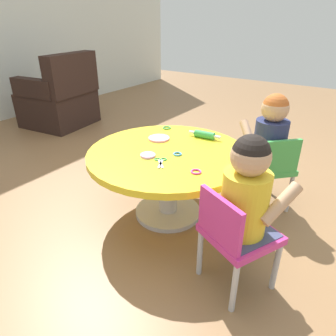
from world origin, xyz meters
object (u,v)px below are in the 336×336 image
Objects in this scene: child_chair_right at (268,167)px; seated_child_right at (271,133)px; armchair_dark at (60,100)px; child_chair_left at (235,235)px; craft_table at (168,165)px; rolling_pin at (205,135)px; craft_scissors at (161,161)px; seated_child_left at (247,190)px.

child_chair_right is 0.23m from seated_child_right.
child_chair_left is at bearing -112.81° from armchair_dark.
armchair_dark is (0.83, 2.15, -0.06)m from craft_table.
craft_table is 0.68m from child_chair_right.
child_chair_left is 0.86m from rolling_pin.
seated_child_right is 0.60× the size of armchair_dark.
rolling_pin is at bearing -3.19° from craft_scissors.
craft_table is at bearing 64.98° from seated_child_left.
craft_table is 1.96× the size of seated_child_left.
seated_child_left is 3.67× the size of craft_scissors.
seated_child_right reaches higher than craft_scissors.
craft_scissors is (0.18, 0.55, 0.16)m from child_chair_left.
seated_child_left is 0.79m from child_chair_right.
child_chair_right reaches higher than craft_scissors.
seated_child_right is at bearing -97.45° from armchair_dark.
rolling_pin is (-0.16, 0.40, -0.04)m from seated_child_right.
child_chair_right is at bearing -47.44° from craft_table.
armchair_dark is (1.12, 2.76, -0.22)m from seated_child_left.
child_chair_right is 2.32× the size of rolling_pin.
child_chair_right is 2.67m from armchair_dark.
armchair_dark is at bearing 82.55° from seated_child_right.
seated_child_left is at bearing -25.46° from child_chair_left.
child_chair_right is (0.46, -0.50, -0.06)m from craft_table.
craft_table is at bearing 18.77° from craft_scissors.
rolling_pin is (0.65, 0.52, 0.18)m from child_chair_left.
rolling_pin is at bearing 41.16° from seated_child_left.
seated_child_left reaches higher than rolling_pin.
craft_table is 1.86× the size of child_chair_right.
seated_child_left is 0.59m from craft_scissors.
seated_child_left is 0.60× the size of armchair_dark.
craft_table is 2.30m from armchair_dark.
seated_child_left reaches higher than child_chair_right.
child_chair_right is at bearing -36.59° from craft_scissors.
seated_child_left reaches higher than craft_table.
armchair_dark is 3.68× the size of rolling_pin.
craft_scissors is at bearing 72.20° from child_chair_left.
armchair_dark is (0.37, 2.65, 0.00)m from child_chair_right.
rolling_pin is (-0.50, -2.22, 0.18)m from armchair_dark.
craft_scissors is at bearing 76.09° from seated_child_left.
craft_scissors is (-0.15, -0.05, 0.10)m from craft_table.
child_chair_left is 2.98m from armchair_dark.
armchair_dark is at bearing 77.29° from rolling_pin.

